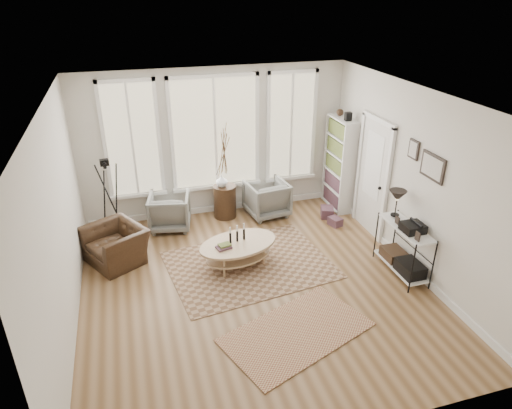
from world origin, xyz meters
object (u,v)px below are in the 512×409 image
object	(u,v)px
bookcase	(339,164)
side_table	(224,175)
coffee_table	(238,248)
accent_chair	(116,245)
armchair_right	(267,198)
armchair_left	(170,211)
low_shelf	(403,245)

from	to	relation	value
bookcase	side_table	world-z (taller)	bookcase
coffee_table	accent_chair	xyz separation A→B (m)	(-1.93, 0.69, -0.02)
armchair_right	side_table	bearing A→B (deg)	-18.15
armchair_left	side_table	bearing A→B (deg)	-160.42
low_shelf	accent_chair	xyz separation A→B (m)	(-4.41, 1.63, -0.20)
bookcase	coffee_table	distance (m)	3.05
armchair_left	armchair_right	world-z (taller)	armchair_right
coffee_table	armchair_right	size ratio (longest dim) A/B	1.89
bookcase	accent_chair	size ratio (longest dim) A/B	2.16
coffee_table	side_table	xyz separation A→B (m)	(0.18, 1.78, 0.57)
coffee_table	side_table	distance (m)	1.88
side_table	armchair_left	bearing A→B (deg)	-171.87
accent_chair	armchair_left	bearing A→B (deg)	103.09
armchair_left	armchair_right	distance (m)	1.93
coffee_table	accent_chair	size ratio (longest dim) A/B	1.57
low_shelf	armchair_right	bearing A→B (deg)	119.81
armchair_left	accent_chair	world-z (taller)	armchair_left
bookcase	low_shelf	world-z (taller)	bookcase
bookcase	side_table	size ratio (longest dim) A/B	1.10
bookcase	armchair_left	size ratio (longest dim) A/B	2.69
coffee_table	armchair_right	distance (m)	1.91
armchair_left	side_table	distance (m)	1.25
bookcase	accent_chair	bearing A→B (deg)	-168.74
bookcase	armchair_right	world-z (taller)	bookcase
coffee_table	armchair_right	world-z (taller)	armchair_right
armchair_right	accent_chair	size ratio (longest dim) A/B	0.83
bookcase	armchair_left	world-z (taller)	bookcase
side_table	accent_chair	world-z (taller)	side_table
armchair_left	accent_chair	distance (m)	1.37
bookcase	accent_chair	distance (m)	4.60
armchair_left	side_table	xyz separation A→B (m)	(1.11, 0.16, 0.55)
armchair_right	accent_chair	bearing A→B (deg)	10.00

